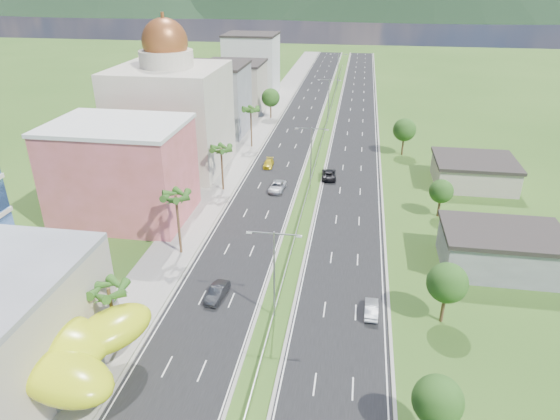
% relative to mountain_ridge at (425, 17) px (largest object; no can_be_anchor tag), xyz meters
% --- Properties ---
extents(ground, '(500.00, 500.00, 0.00)m').
position_rel_mountain_ridge_xyz_m(ground, '(-60.00, -450.00, 0.00)').
color(ground, '#2D5119').
rests_on(ground, ground).
extents(road_left, '(11.00, 260.00, 0.04)m').
position_rel_mountain_ridge_xyz_m(road_left, '(-67.50, -360.00, 0.02)').
color(road_left, black).
rests_on(road_left, ground).
extents(road_right, '(11.00, 260.00, 0.04)m').
position_rel_mountain_ridge_xyz_m(road_right, '(-52.50, -360.00, 0.02)').
color(road_right, black).
rests_on(road_right, ground).
extents(sidewalk_left, '(7.00, 260.00, 0.12)m').
position_rel_mountain_ridge_xyz_m(sidewalk_left, '(-77.00, -360.00, 0.06)').
color(sidewalk_left, gray).
rests_on(sidewalk_left, ground).
extents(median_guardrail, '(0.10, 216.06, 0.76)m').
position_rel_mountain_ridge_xyz_m(median_guardrail, '(-60.00, -378.01, 0.62)').
color(median_guardrail, gray).
rests_on(median_guardrail, ground).
extents(streetlight_median_b, '(6.04, 0.25, 11.00)m').
position_rel_mountain_ridge_xyz_m(streetlight_median_b, '(-60.00, -440.00, 6.75)').
color(streetlight_median_b, gray).
rests_on(streetlight_median_b, ground).
extents(streetlight_median_c, '(6.04, 0.25, 11.00)m').
position_rel_mountain_ridge_xyz_m(streetlight_median_c, '(-60.00, -400.00, 6.75)').
color(streetlight_median_c, gray).
rests_on(streetlight_median_c, ground).
extents(streetlight_median_d, '(6.04, 0.25, 11.00)m').
position_rel_mountain_ridge_xyz_m(streetlight_median_d, '(-60.00, -355.00, 6.75)').
color(streetlight_median_d, gray).
rests_on(streetlight_median_d, ground).
extents(streetlight_median_e, '(6.04, 0.25, 11.00)m').
position_rel_mountain_ridge_xyz_m(streetlight_median_e, '(-60.00, -310.00, 6.75)').
color(streetlight_median_e, gray).
rests_on(streetlight_median_e, ground).
extents(lime_canopy, '(18.00, 15.00, 7.40)m').
position_rel_mountain_ridge_xyz_m(lime_canopy, '(-80.00, -454.00, 4.99)').
color(lime_canopy, '#BECE14').
rests_on(lime_canopy, ground).
extents(pink_shophouse, '(20.00, 15.00, 15.00)m').
position_rel_mountain_ridge_xyz_m(pink_shophouse, '(-88.00, -418.00, 7.50)').
color(pink_shophouse, '#BA574C').
rests_on(pink_shophouse, ground).
extents(domed_building, '(20.00, 20.00, 28.70)m').
position_rel_mountain_ridge_xyz_m(domed_building, '(-88.00, -395.00, 11.35)').
color(domed_building, '#BFB69E').
rests_on(domed_building, ground).
extents(midrise_grey, '(16.00, 15.00, 16.00)m').
position_rel_mountain_ridge_xyz_m(midrise_grey, '(-87.00, -370.00, 8.00)').
color(midrise_grey, gray).
rests_on(midrise_grey, ground).
extents(midrise_beige, '(16.00, 15.00, 13.00)m').
position_rel_mountain_ridge_xyz_m(midrise_beige, '(-87.00, -348.00, 6.50)').
color(midrise_beige, '#AFA390').
rests_on(midrise_beige, ground).
extents(midrise_white, '(16.00, 15.00, 18.00)m').
position_rel_mountain_ridge_xyz_m(midrise_white, '(-87.00, -325.00, 9.00)').
color(midrise_white, silver).
rests_on(midrise_white, ground).
extents(shed_near, '(15.00, 10.00, 5.00)m').
position_rel_mountain_ridge_xyz_m(shed_near, '(-32.00, -425.00, 2.50)').
color(shed_near, gray).
rests_on(shed_near, ground).
extents(shed_far, '(14.00, 12.00, 4.40)m').
position_rel_mountain_ridge_xyz_m(shed_far, '(-30.00, -395.00, 2.20)').
color(shed_far, '#AFA390').
rests_on(shed_far, ground).
extents(palm_tree_b, '(3.60, 3.60, 8.10)m').
position_rel_mountain_ridge_xyz_m(palm_tree_b, '(-75.50, -448.00, 7.06)').
color(palm_tree_b, '#47301C').
rests_on(palm_tree_b, ground).
extents(palm_tree_c, '(3.60, 3.60, 9.60)m').
position_rel_mountain_ridge_xyz_m(palm_tree_c, '(-75.50, -428.00, 8.50)').
color(palm_tree_c, '#47301C').
rests_on(palm_tree_c, ground).
extents(palm_tree_d, '(3.60, 3.60, 8.60)m').
position_rel_mountain_ridge_xyz_m(palm_tree_d, '(-75.50, -405.00, 7.54)').
color(palm_tree_d, '#47301C').
rests_on(palm_tree_d, ground).
extents(palm_tree_e, '(3.60, 3.60, 9.40)m').
position_rel_mountain_ridge_xyz_m(palm_tree_e, '(-75.50, -380.00, 8.31)').
color(palm_tree_e, '#47301C').
rests_on(palm_tree_e, ground).
extents(leafy_tree_lfar, '(4.90, 4.90, 8.05)m').
position_rel_mountain_ridge_xyz_m(leafy_tree_lfar, '(-75.50, -355.00, 5.58)').
color(leafy_tree_lfar, '#47301C').
rests_on(leafy_tree_lfar, ground).
extents(leafy_tree_ra, '(4.20, 4.20, 6.90)m').
position_rel_mountain_ridge_xyz_m(leafy_tree_ra, '(-44.00, -455.00, 4.78)').
color(leafy_tree_ra, '#47301C').
rests_on(leafy_tree_ra, ground).
extents(leafy_tree_rb, '(4.55, 4.55, 7.47)m').
position_rel_mountain_ridge_xyz_m(leafy_tree_rb, '(-41.00, -438.00, 5.18)').
color(leafy_tree_rb, '#47301C').
rests_on(leafy_tree_rb, ground).
extents(leafy_tree_rc, '(3.85, 3.85, 6.33)m').
position_rel_mountain_ridge_xyz_m(leafy_tree_rc, '(-38.00, -410.00, 4.37)').
color(leafy_tree_rc, '#47301C').
rests_on(leafy_tree_rc, ground).
extents(leafy_tree_rd, '(4.90, 4.90, 8.05)m').
position_rel_mountain_ridge_xyz_m(leafy_tree_rd, '(-42.00, -380.00, 5.58)').
color(leafy_tree_rd, '#47301C').
rests_on(leafy_tree_rd, ground).
extents(mountain_ridge, '(860.00, 140.00, 90.00)m').
position_rel_mountain_ridge_xyz_m(mountain_ridge, '(0.00, 0.00, 0.00)').
color(mountain_ridge, black).
rests_on(mountain_ridge, ground).
extents(car_dark_left, '(2.23, 4.98, 1.59)m').
position_rel_mountain_ridge_xyz_m(car_dark_left, '(-67.48, -437.74, 0.83)').
color(car_dark_left, black).
rests_on(car_dark_left, road_left).
extents(car_silver_mid_left, '(2.85, 5.61, 1.52)m').
position_rel_mountain_ridge_xyz_m(car_silver_mid_left, '(-65.65, -403.85, 0.80)').
color(car_silver_mid_left, '#ADB0B5').
rests_on(car_silver_mid_left, road_left).
extents(car_yellow_far_left, '(2.02, 4.63, 1.33)m').
position_rel_mountain_ridge_xyz_m(car_yellow_far_left, '(-69.43, -391.90, 0.70)').
color(car_yellow_far_left, gold).
rests_on(car_yellow_far_left, road_left).
extents(car_silver_right, '(1.63, 4.41, 1.44)m').
position_rel_mountain_ridge_xyz_m(car_silver_right, '(-48.90, -437.97, 0.76)').
color(car_silver_right, '#B7B9C0').
rests_on(car_silver_right, road_right).
extents(car_dark_far_right, '(3.12, 6.03, 1.62)m').
position_rel_mountain_ridge_xyz_m(car_dark_far_right, '(-56.80, -396.34, 0.85)').
color(car_dark_far_right, black).
rests_on(car_dark_far_right, road_right).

